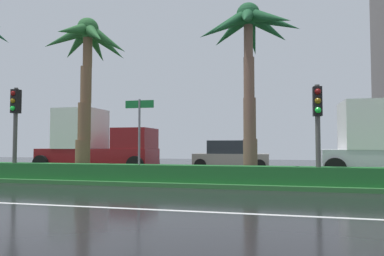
# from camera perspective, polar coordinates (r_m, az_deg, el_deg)

# --- Properties ---
(ground_plane) EXTENTS (90.00, 42.00, 0.10)m
(ground_plane) POSITION_cam_1_polar(r_m,az_deg,el_deg) (15.46, -3.77, -8.38)
(ground_plane) COLOR black
(near_lane_divider_stripe) EXTENTS (81.00, 0.14, 0.01)m
(near_lane_divider_stripe) POSITION_cam_1_polar(r_m,az_deg,el_deg) (9.05, -17.11, -12.00)
(near_lane_divider_stripe) COLOR white
(near_lane_divider_stripe) RESTS_ON ground_plane
(median_strip) EXTENTS (85.50, 4.00, 0.15)m
(median_strip) POSITION_cam_1_polar(r_m,az_deg,el_deg) (14.50, -4.93, -8.26)
(median_strip) COLOR #2D6B33
(median_strip) RESTS_ON ground_plane
(median_hedge) EXTENTS (76.50, 0.70, 0.60)m
(median_hedge) POSITION_cam_1_polar(r_m,az_deg,el_deg) (13.15, -6.84, -7.19)
(median_hedge) COLOR #1E6028
(median_hedge) RESTS_ON median_strip
(palm_tree_centre_left) EXTENTS (3.67, 3.76, 6.69)m
(palm_tree_centre_left) POSITION_cam_1_polar(r_m,az_deg,el_deg) (15.80, -16.48, 11.10)
(palm_tree_centre_left) COLOR brown
(palm_tree_centre_left) RESTS_ON median_strip
(palm_tree_centre) EXTENTS (4.02, 3.85, 6.76)m
(palm_tree_centre) POSITION_cam_1_polar(r_m,az_deg,el_deg) (14.03, 9.19, 13.95)
(palm_tree_centre) COLOR brown
(palm_tree_centre) RESTS_ON median_strip
(traffic_signal_median_left) EXTENTS (0.28, 0.43, 3.63)m
(traffic_signal_median_left) POSITION_cam_1_polar(r_m,az_deg,el_deg) (15.93, -26.62, 1.80)
(traffic_signal_median_left) COLOR #4C4C47
(traffic_signal_median_left) RESTS_ON median_strip
(traffic_signal_median_right) EXTENTS (0.28, 0.43, 3.30)m
(traffic_signal_median_right) POSITION_cam_1_polar(r_m,az_deg,el_deg) (12.24, 19.61, 1.85)
(traffic_signal_median_right) COLOR #4C4C47
(traffic_signal_median_right) RESTS_ON median_strip
(street_name_sign) EXTENTS (1.10, 0.08, 3.00)m
(street_name_sign) POSITION_cam_1_polar(r_m,az_deg,el_deg) (13.08, -8.50, -0.06)
(street_name_sign) COLOR slate
(street_name_sign) RESTS_ON median_strip
(box_truck_lead) EXTENTS (6.40, 2.64, 3.46)m
(box_truck_lead) POSITION_cam_1_polar(r_m,az_deg,el_deg) (20.24, -15.13, -2.42)
(box_truck_lead) COLOR maroon
(box_truck_lead) RESTS_ON ground_plane
(car_in_traffic_leading) EXTENTS (4.30, 2.02, 1.72)m
(car_in_traffic_leading) POSITION_cam_1_polar(r_m,az_deg,el_deg) (20.74, 6.20, -4.50)
(car_in_traffic_leading) COLOR gray
(car_in_traffic_leading) RESTS_ON ground_plane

